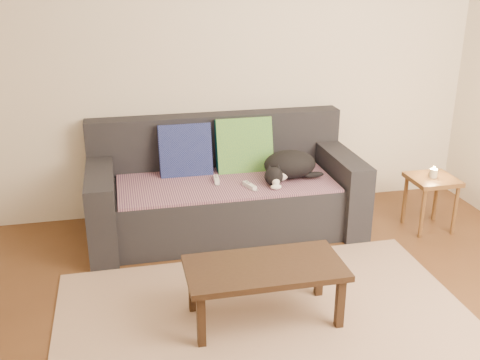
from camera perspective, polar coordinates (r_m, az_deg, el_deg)
The scene contains 13 objects.
ground at distance 3.30m, azimuth 3.82°, elevation -16.46°, with size 4.50×4.50×0.00m, color brown.
back_wall at distance 4.63m, azimuth -2.81°, elevation 12.17°, with size 4.50×0.04×2.60m, color beige.
sofa at distance 4.49m, azimuth -1.65°, elevation -1.27°, with size 2.10×0.94×0.87m.
throw_blanket at distance 4.36m, azimuth -1.44°, elevation -0.24°, with size 1.66×0.74×0.02m, color #3E2546.
cushion_navy at distance 4.49m, azimuth -5.59°, elevation 3.03°, with size 0.42×0.10×0.42m, color #11194B.
cushion_green at distance 4.57m, azimuth 0.40°, elevation 3.45°, with size 0.46×0.11×0.46m, color #0B4946.
cat at distance 4.40m, azimuth 4.96°, elevation 1.46°, with size 0.50×0.41×0.22m.
wii_remote_a at distance 4.34m, azimuth -2.40°, elevation 0.03°, with size 0.15×0.04×0.03m, color white.
wii_remote_b at distance 4.22m, azimuth 0.98°, elevation -0.58°, with size 0.15×0.04×0.03m, color white.
side_table at distance 4.71m, azimuth 18.91°, elevation -0.63°, with size 0.35×0.35×0.44m.
candle at distance 4.67m, azimuth 19.07°, elevation 0.69°, with size 0.06×0.06×0.09m.
rug at distance 3.42m, azimuth 3.10°, elevation -14.90°, with size 2.50×1.80×0.01m, color tan.
coffee_table at distance 3.33m, azimuth 2.54°, elevation -9.35°, with size 0.93×0.46×0.37m.
Camera 1 is at (-0.77, -2.51, 2.00)m, focal length 42.00 mm.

